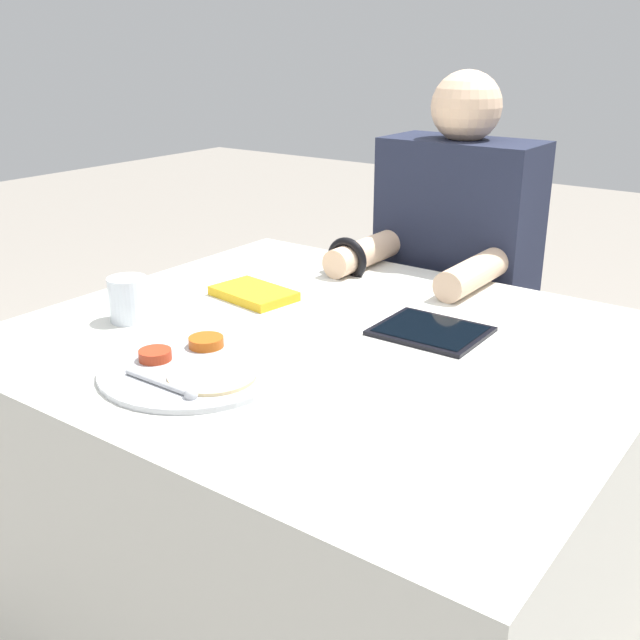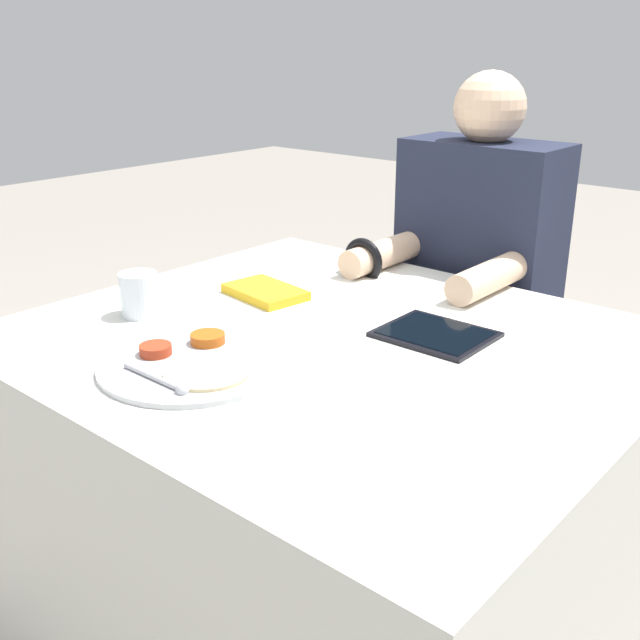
# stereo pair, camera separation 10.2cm
# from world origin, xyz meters

# --- Properties ---
(dining_table) EXTENTS (1.15, 1.01, 0.76)m
(dining_table) POSITION_xyz_m (0.00, 0.00, 0.38)
(dining_table) COLOR silver
(dining_table) RESTS_ON ground_plane
(thali_tray) EXTENTS (0.33, 0.33, 0.03)m
(thali_tray) POSITION_xyz_m (-0.09, -0.26, 0.77)
(thali_tray) COLOR #B7BABF
(thali_tray) RESTS_ON dining_table
(red_notebook) EXTENTS (0.19, 0.14, 0.02)m
(red_notebook) POSITION_xyz_m (-0.26, 0.09, 0.77)
(red_notebook) COLOR silver
(red_notebook) RESTS_ON dining_table
(tablet_device) EXTENTS (0.20, 0.17, 0.01)m
(tablet_device) POSITION_xyz_m (0.15, 0.13, 0.77)
(tablet_device) COLOR black
(tablet_device) RESTS_ON dining_table
(person_diner) EXTENTS (0.40, 0.46, 1.23)m
(person_diner) POSITION_xyz_m (-0.05, 0.64, 0.58)
(person_diner) COLOR black
(person_diner) RESTS_ON ground_plane
(drinking_glass) EXTENTS (0.08, 0.08, 0.09)m
(drinking_glass) POSITION_xyz_m (-0.37, -0.16, 0.81)
(drinking_glass) COLOR silver
(drinking_glass) RESTS_ON dining_table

